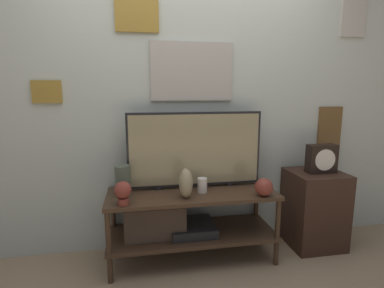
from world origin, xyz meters
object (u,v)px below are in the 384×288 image
object	(u,v)px
television	(195,149)
vase_tall_ceramic	(123,181)
vase_urn_stoneware	(186,183)
decorative_bust	(123,192)
vase_round_glass	(264,187)
candle_jar	(202,185)
mantel_clock	(322,159)

from	to	relation	value
television	vase_tall_ceramic	world-z (taller)	television
vase_urn_stoneware	decorative_bust	world-z (taller)	vase_urn_stoneware
vase_round_glass	decorative_bust	xyz separation A→B (m)	(-1.05, 0.00, 0.03)
television	vase_urn_stoneware	bearing A→B (deg)	-116.91
candle_jar	mantel_clock	xyz separation A→B (m)	(1.05, 0.04, 0.16)
television	vase_urn_stoneware	world-z (taller)	television
decorative_bust	vase_urn_stoneware	bearing A→B (deg)	7.74
vase_tall_ceramic	vase_round_glass	xyz separation A→B (m)	(1.06, -0.20, -0.05)
vase_round_glass	candle_jar	distance (m)	0.48
vase_tall_ceramic	vase_urn_stoneware	world-z (taller)	vase_tall_ceramic
television	vase_tall_ceramic	distance (m)	0.62
vase_tall_ceramic	television	bearing A→B (deg)	9.37
vase_urn_stoneware	candle_jar	world-z (taller)	vase_urn_stoneware
vase_round_glass	candle_jar	size ratio (longest dim) A/B	1.20
mantel_clock	decorative_bust	bearing A→B (deg)	-173.24
vase_tall_ceramic	vase_round_glass	world-z (taller)	vase_tall_ceramic
mantel_clock	vase_round_glass	bearing A→B (deg)	-161.78
television	candle_jar	distance (m)	0.30
candle_jar	television	bearing A→B (deg)	104.25
vase_round_glass	vase_urn_stoneware	distance (m)	0.60
vase_tall_ceramic	vase_round_glass	size ratio (longest dim) A/B	1.71
television	vase_round_glass	distance (m)	0.62
decorative_bust	candle_jar	bearing A→B (deg)	14.91
vase_tall_ceramic	decorative_bust	distance (m)	0.20
candle_jar	decorative_bust	bearing A→B (deg)	-165.09
television	vase_urn_stoneware	distance (m)	0.33
decorative_bust	vase_round_glass	bearing A→B (deg)	-0.16
television	candle_jar	world-z (taller)	television
vase_tall_ceramic	decorative_bust	world-z (taller)	vase_tall_ceramic
vase_urn_stoneware	decorative_bust	distance (m)	0.46
television	vase_tall_ceramic	bearing A→B (deg)	-170.63
television	mantel_clock	size ratio (longest dim) A/B	4.35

